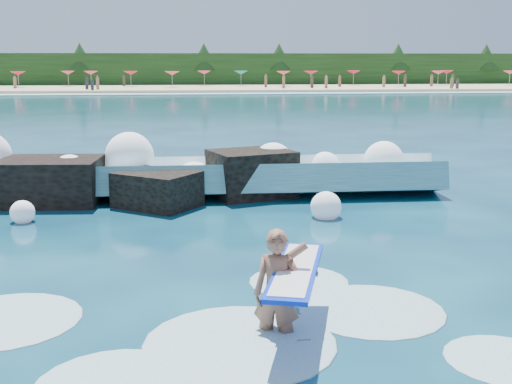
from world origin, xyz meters
TOP-DOWN VIEW (x-y plane):
  - ground at (0.00, 0.00)m, footprint 200.00×200.00m
  - beach at (0.00, 78.00)m, footprint 140.00×20.00m
  - wet_band at (0.00, 67.00)m, footprint 140.00×5.00m
  - treeline at (0.00, 88.00)m, footprint 140.00×4.00m
  - breaking_wave at (-0.66, 7.60)m, footprint 16.35×2.62m
  - rock_cluster at (-1.18, 6.88)m, footprint 8.49×3.67m
  - surfer_with_board at (1.42, -2.53)m, footprint 1.32×3.04m
  - wave_spray at (-1.09, 7.43)m, footprint 14.40×4.55m
  - surf_foam at (0.64, -2.33)m, footprint 9.01×5.52m
  - beach_umbrellas at (0.08, 80.12)m, footprint 110.29×6.83m
  - beachgoers at (-4.50, 74.70)m, footprint 107.56×13.37m

SIDE VIEW (x-z plane):
  - ground at x=0.00m, z-range 0.00..0.00m
  - surf_foam at x=0.64m, z-range -0.07..0.07m
  - wet_band at x=0.00m, z-range 0.00..0.08m
  - beach at x=0.00m, z-range 0.00..0.40m
  - breaking_wave at x=-0.66m, z-range -0.21..1.20m
  - rock_cluster at x=-1.18m, z-range -0.29..1.30m
  - surfer_with_board at x=1.42m, z-range -0.25..1.65m
  - wave_spray at x=-1.09m, z-range -0.10..1.96m
  - beachgoers at x=-4.50m, z-range 0.11..2.04m
  - beach_umbrellas at x=0.08m, z-range 2.00..2.50m
  - treeline at x=0.00m, z-range 0.00..5.00m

